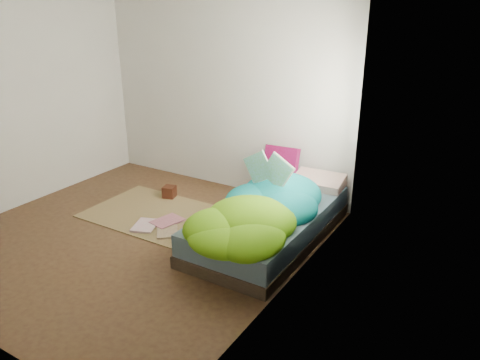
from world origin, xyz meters
name	(u,v)px	position (x,y,z in m)	size (l,w,h in m)	color
ground	(134,237)	(0.00, 0.00, 0.00)	(3.50, 3.50, 0.00)	#412719
room_walls	(121,81)	(0.01, 0.01, 1.63)	(3.54, 3.54, 2.62)	beige
bed	(269,223)	(1.22, 0.72, 0.17)	(1.00, 2.00, 0.34)	#32241B
duvet	(259,201)	(1.22, 0.50, 0.51)	(0.96, 1.84, 0.34)	#086D80
rug	(158,214)	(-0.15, 0.55, 0.01)	(1.60, 1.10, 0.01)	brown
pillow_floral	(319,182)	(1.42, 1.53, 0.40)	(0.56, 0.35, 0.12)	beige
pillow_magenta	(281,163)	(0.94, 1.53, 0.54)	(0.40, 0.12, 0.40)	#550522
open_book	(268,160)	(1.14, 0.81, 0.82)	(0.47, 0.10, 0.28)	#337B28
wooden_box	(169,192)	(-0.35, 1.01, 0.08)	(0.14, 0.14, 0.14)	black
floor_book_a	(135,225)	(-0.16, 0.19, 0.02)	(0.24, 0.33, 0.02)	beige
floor_book_b	(160,218)	(-0.03, 0.45, 0.03)	(0.25, 0.34, 0.03)	#BC6C7F
floor_book_c	(157,233)	(0.17, 0.17, 0.02)	(0.22, 0.30, 0.02)	tan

